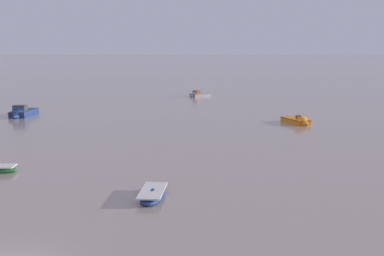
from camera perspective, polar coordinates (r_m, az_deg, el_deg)
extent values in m
cube|color=gray|center=(101.81, 0.88, 3.43)|extent=(3.86, 3.91, 0.76)
cone|color=gray|center=(100.50, 0.00, 3.35)|extent=(1.95, 1.94, 1.53)
cube|color=brown|center=(101.76, 0.86, 3.59)|extent=(3.94, 4.00, 0.08)
cube|color=brown|center=(101.15, 0.48, 3.78)|extent=(1.52, 1.51, 0.59)
cube|color=#384751|center=(100.84, 0.28, 3.78)|extent=(0.98, 0.96, 0.47)
cube|color=black|center=(103.05, 1.68, 3.55)|extent=(0.38, 0.38, 0.54)
ellipsoid|color=navy|center=(35.98, -4.14, -6.99)|extent=(1.69, 4.54, 0.71)
cube|color=silver|center=(35.90, -4.15, -6.53)|extent=(1.64, 4.18, 0.09)
cube|color=silver|center=(35.93, -4.15, -6.69)|extent=(1.39, 0.33, 0.07)
cube|color=orange|center=(69.39, 10.73, 0.68)|extent=(3.51, 4.66, 0.85)
cone|color=orange|center=(67.49, 11.71, 0.41)|extent=(2.12, 1.96, 1.70)
cube|color=brown|center=(69.30, 10.76, 0.93)|extent=(3.58, 4.77, 0.09)
cube|color=brown|center=(68.74, 11.03, 1.14)|extent=(0.67, 0.59, 0.47)
cube|color=black|center=(71.17, 9.86, 1.01)|extent=(0.42, 0.39, 0.60)
cube|color=navy|center=(78.52, -17.10, 1.43)|extent=(2.29, 5.37, 1.05)
cone|color=navy|center=(75.97, -17.89, 1.15)|extent=(2.13, 1.70, 2.11)
cube|color=#33383F|center=(78.42, -17.13, 1.70)|extent=(2.33, 5.50, 0.12)
cube|color=#33383F|center=(77.24, -17.49, 1.99)|extent=(1.68, 1.31, 0.82)
cube|color=#384751|center=(76.65, -17.68, 1.97)|extent=(1.60, 0.31, 0.65)
cube|color=black|center=(80.91, -16.41, 1.78)|extent=(0.42, 0.33, 0.75)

